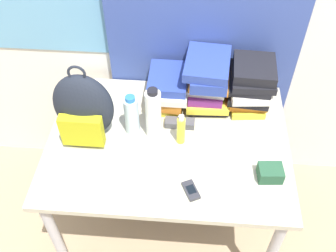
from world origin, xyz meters
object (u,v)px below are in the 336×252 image
Objects in this scene: book_stack_left at (168,88)px; camera_pouch at (270,173)px; sunglasses_case at (180,123)px; book_stack_center at (208,82)px; sunscreen_bottle at (181,130)px; book_stack_right at (250,85)px; sports_bottle at (153,114)px; backpack at (83,108)px; cell_phone at (191,190)px; water_bottle at (132,115)px.

camera_pouch is (0.49, -0.46, -0.06)m from book_stack_left.
sunglasses_case is 0.51m from camera_pouch.
book_stack_center is 0.32m from sunscreen_bottle.
book_stack_center is at bearing 1.33° from book_stack_left.
sports_bottle reaches higher than book_stack_right.
book_stack_right is (0.79, 0.27, -0.04)m from backpack.
backpack reaches higher than sports_bottle.
cell_phone is (0.19, -0.32, -0.13)m from sports_bottle.
sunglasses_case is (0.12, 0.07, -0.12)m from sports_bottle.
sunscreen_bottle is (-0.12, -0.28, -0.06)m from book_stack_center.
camera_pouch is (0.29, -0.47, -0.11)m from book_stack_center.
backpack is at bearing -176.23° from sports_bottle.
sports_bottle reaches higher than book_stack_left.
sunglasses_case is (0.07, -0.18, -0.08)m from book_stack_left.
book_stack_center reaches higher than sunscreen_bottle.
book_stack_left is 0.68m from camera_pouch.
book_stack_right is 2.37× the size of camera_pouch.
water_bottle is at bearing 9.86° from backpack.
book_stack_right is 1.18× the size of water_bottle.
book_stack_right is at bearing 27.55° from sunglasses_case.
book_stack_center is at bearing 84.29° from cell_phone.
sports_bottle is (0.11, -0.02, 0.03)m from water_bottle.
book_stack_right is 0.65m from cell_phone.
sports_bottle is at bearing -150.89° from sunglasses_case.
cell_phone is (-0.06, -0.57, -0.14)m from book_stack_center.
backpack reaches higher than sunscreen_bottle.
book_stack_center is 1.00× the size of sports_bottle.
cell_phone is at bearing -95.71° from book_stack_center.
camera_pouch reaches higher than cell_phone.
book_stack_center is 0.56m from camera_pouch.
book_stack_left is 0.59m from cell_phone.
book_stack_right is at bearing 40.43° from sunscreen_bottle.
water_bottle reaches higher than sunscreen_bottle.
book_stack_right is at bearing 0.51° from book_stack_left.
book_stack_right is at bearing 27.97° from sports_bottle.
book_stack_right reaches higher than sunscreen_bottle.
backpack reaches higher than book_stack_left.
water_bottle is (-0.16, -0.23, 0.02)m from book_stack_left.
camera_pouch is at bearing -21.89° from sports_bottle.
book_stack_left is at bearing 55.22° from water_bottle.
backpack is at bearing -161.21° from book_stack_right.
sports_bottle reaches higher than sunglasses_case.
book_stack_right is 0.44m from sunscreen_bottle.
book_stack_left is 1.23× the size of water_bottle.
book_stack_right reaches higher than book_stack_left.
book_stack_right is 2.40× the size of cell_phone.
book_stack_left is 0.95× the size of sports_bottle.
camera_pouch is (0.87, -0.20, -0.14)m from backpack.
book_stack_left is 0.96× the size of book_stack_center.
sports_bottle is 1.95× the size of sunglasses_case.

